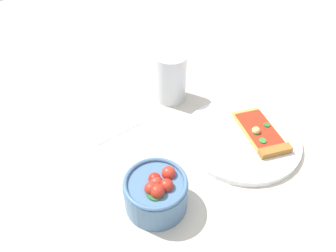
# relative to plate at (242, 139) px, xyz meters

# --- Properties ---
(ground_plane) EXTENTS (2.40, 2.40, 0.00)m
(ground_plane) POSITION_rel_plate_xyz_m (-0.00, -0.01, -0.01)
(ground_plane) COLOR beige
(ground_plane) RESTS_ON ground
(plate) EXTENTS (0.27, 0.27, 0.01)m
(plate) POSITION_rel_plate_xyz_m (0.00, 0.00, 0.00)
(plate) COLOR white
(plate) RESTS_ON ground_plane
(pizza_slice_main) EXTENTS (0.17, 0.12, 0.02)m
(pizza_slice_main) POSITION_rel_plate_xyz_m (0.02, 0.04, 0.01)
(pizza_slice_main) COLOR gold
(pizza_slice_main) RESTS_ON plate
(salad_bowl) EXTENTS (0.12, 0.12, 0.08)m
(salad_bowl) POSITION_rel_plate_xyz_m (0.03, -0.25, 0.03)
(salad_bowl) COLOR #4C7299
(salad_bowl) RESTS_ON ground_plane
(soda_glass) EXTENTS (0.08, 0.08, 0.13)m
(soda_glass) POSITION_rel_plate_xyz_m (-0.23, -0.04, 0.05)
(soda_glass) COLOR silver
(soda_glass) RESTS_ON ground_plane
(paper_napkin) EXTENTS (0.14, 0.13, 0.00)m
(paper_napkin) POSITION_rel_plate_xyz_m (-0.25, -0.22, -0.01)
(paper_napkin) COLOR white
(paper_napkin) RESTS_ON ground_plane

